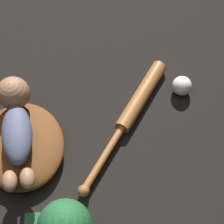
{
  "coord_description": "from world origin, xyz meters",
  "views": [
    {
      "loc": [
        -0.65,
        0.01,
        1.14
      ],
      "look_at": [
        -0.08,
        -0.31,
        0.07
      ],
      "focal_mm": 60.0,
      "sensor_mm": 36.0,
      "label": 1
    }
  ],
  "objects_px": {
    "baseball_glove": "(14,147)",
    "baseball_bat": "(134,108)",
    "baseball": "(182,86)",
    "baby_figure": "(15,120)"
  },
  "relations": [
    {
      "from": "baseball",
      "to": "baseball_bat",
      "type": "bearing_deg",
      "value": 86.89
    },
    {
      "from": "baseball_glove",
      "to": "baby_figure",
      "type": "bearing_deg",
      "value": -43.29
    },
    {
      "from": "baseball_bat",
      "to": "baseball",
      "type": "height_order",
      "value": "baseball"
    },
    {
      "from": "baby_figure",
      "to": "baseball_bat",
      "type": "relative_size",
      "value": 0.74
    },
    {
      "from": "baby_figure",
      "to": "baseball_bat",
      "type": "height_order",
      "value": "baby_figure"
    },
    {
      "from": "baseball_glove",
      "to": "baseball_bat",
      "type": "distance_m",
      "value": 0.43
    },
    {
      "from": "baseball_glove",
      "to": "baseball",
      "type": "height_order",
      "value": "baseball_glove"
    },
    {
      "from": "baby_figure",
      "to": "baseball_bat",
      "type": "xyz_separation_m",
      "value": [
        -0.1,
        -0.39,
        -0.09
      ]
    },
    {
      "from": "baseball_glove",
      "to": "baseball_bat",
      "type": "xyz_separation_m",
      "value": [
        -0.06,
        -0.43,
        -0.01
      ]
    },
    {
      "from": "baby_figure",
      "to": "baseball",
      "type": "xyz_separation_m",
      "value": [
        -0.11,
        -0.58,
        -0.08
      ]
    }
  ]
}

